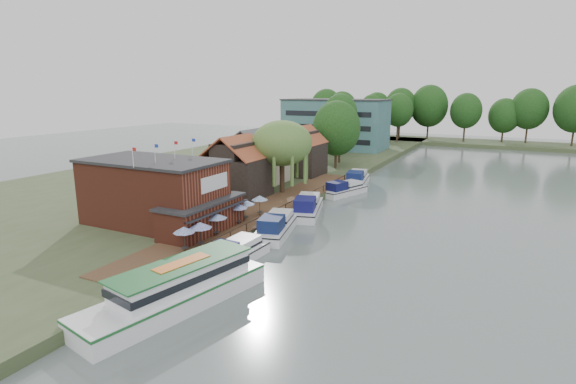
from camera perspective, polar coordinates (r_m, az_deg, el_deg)
The scene contains 29 objects.
ground at distance 44.55m, azimuth -0.10°, elevation -7.64°, with size 260.00×260.00×0.00m, color slate.
land_bank at distance 88.50m, azimuth -7.15°, elevation 2.97°, with size 50.00×140.00×1.00m, color #384728.
quay_deck at distance 56.24m, azimuth -2.74°, elevation -2.14°, with size 6.00×50.00×0.10m, color #47301E.
quay_rail at distance 55.31m, azimuth -0.06°, elevation -1.90°, with size 0.20×49.00×1.00m, color black, non-canonical shape.
pub at distance 50.14m, azimuth -15.05°, elevation -0.20°, with size 20.00×11.00×7.30m, color maroon, non-canonical shape.
hotel_block at distance 115.03m, azimuth 6.04°, elevation 8.62°, with size 25.40×12.40×12.30m, color #38666B, non-canonical shape.
cottage_a at distance 62.27m, azimuth -6.58°, elevation 3.23°, with size 8.60×7.60×8.50m, color black, non-canonical shape.
cottage_b at distance 72.21m, azimuth -4.20°, elevation 4.61°, with size 9.60×8.60×8.50m, color beige, non-canonical shape.
cottage_c at distance 78.20m, azimuth 1.74°, elevation 5.28°, with size 7.60×7.60×8.50m, color black, non-canonical shape.
willow at distance 64.11m, azimuth -0.76°, elevation 4.46°, with size 8.60×8.60×10.43m, color #476B2D, non-canonical shape.
umbrella_0 at distance 42.27m, azimuth -13.01°, elevation -5.86°, with size 2.04×2.04×2.38m, color navy, non-canonical shape.
umbrella_1 at distance 43.31m, azimuth -11.06°, elevation -5.30°, with size 2.29×2.29×2.38m, color navy, non-canonical shape.
umbrella_2 at distance 46.17m, azimuth -9.10°, elevation -4.07°, with size 2.29×2.29×2.38m, color #1A4593, non-canonical shape.
umbrella_3 at distance 49.64m, azimuth -6.33°, elevation -2.78°, with size 2.09×2.09×2.38m, color #1B3597, non-canonical shape.
umbrella_4 at distance 51.22m, azimuth -5.50°, elevation -2.26°, with size 2.31×2.31×2.38m, color #1B4494, non-canonical shape.
umbrella_5 at distance 53.06m, azimuth -3.62°, elevation -1.69°, with size 2.02×2.02×2.38m, color navy, non-canonical shape.
cruiser_0 at distance 41.66m, azimuth -7.02°, elevation -7.47°, with size 3.20×9.91×2.40m, color white, non-canonical shape.
cruiser_1 at distance 49.37m, azimuth -1.52°, elevation -4.02°, with size 3.36×10.40×2.54m, color silver, non-canonical shape.
cruiser_2 at distance 57.14m, azimuth 2.44°, elevation -1.60°, with size 3.50×10.81×2.66m, color silver, non-canonical shape.
cruiser_3 at distance 68.41m, azimuth 7.18°, elevation 0.57°, with size 3.05×9.44×2.27m, color silver, non-canonical shape.
cruiser_4 at distance 75.50m, azimuth 8.74°, elevation 1.84°, with size 3.49×10.78×2.65m, color silver, non-canonical shape.
tour_boat at distance 34.39m, azimuth -14.19°, elevation -11.51°, with size 4.27×15.19×3.32m, color silver, non-canonical shape.
swan at distance 37.52m, azimuth -7.81°, elevation -11.49°, with size 0.44×0.44×0.44m, color white.
bank_tree_0 at distance 85.28m, azimuth 6.14°, elevation 7.26°, with size 8.95×8.95×12.66m, color #143811, non-canonical shape.
bank_tree_1 at distance 91.67m, azimuth 6.60°, elevation 8.01°, with size 6.81×6.81×13.85m, color #143811, non-canonical shape.
bank_tree_2 at distance 103.41m, azimuth 5.85°, elevation 8.06°, with size 6.54×6.54×12.00m, color #143811, non-canonical shape.
bank_tree_3 at distance 121.34m, azimuth 11.15°, elevation 8.49°, with size 6.84×6.84×11.52m, color #143811, non-canonical shape.
bank_tree_4 at distance 126.69m, azimuth 10.49°, elevation 9.09°, with size 6.05×6.05×13.27m, color #143811, non-canonical shape.
bank_tree_5 at distance 133.03m, azimuth 13.80°, elevation 9.18°, with size 8.25×8.25×13.59m, color #143811, non-canonical shape.
Camera 1 is at (18.94, -37.16, 15.66)m, focal length 28.00 mm.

